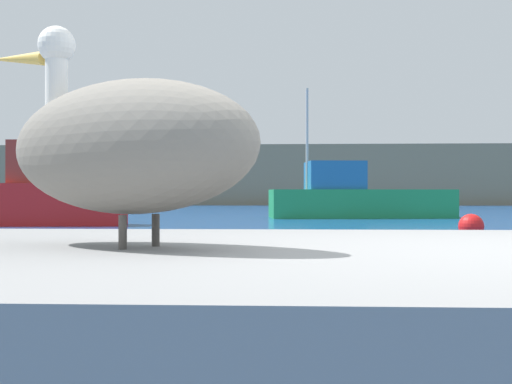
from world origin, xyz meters
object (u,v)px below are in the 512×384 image
object	(u,v)px
pelican	(126,145)
fishing_boat_red	(35,195)
fishing_boat_green	(355,198)
mooring_buoy	(471,226)

from	to	relation	value
pelican	fishing_boat_red	world-z (taller)	fishing_boat_red
pelican	fishing_boat_green	world-z (taller)	fishing_boat_green
pelican	fishing_boat_green	xyz separation A→B (m)	(3.36, 28.95, -0.35)
fishing_boat_red	mooring_buoy	size ratio (longest dim) A/B	10.67
fishing_boat_green	mooring_buoy	bearing A→B (deg)	88.95
pelican	fishing_boat_red	size ratio (longest dim) A/B	0.21
pelican	fishing_boat_red	bearing A→B (deg)	-38.03
pelican	fishing_boat_red	distance (m)	22.38
fishing_boat_green	mooring_buoy	distance (m)	14.73
mooring_buoy	pelican	bearing A→B (deg)	-108.59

